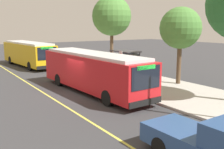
{
  "coord_description": "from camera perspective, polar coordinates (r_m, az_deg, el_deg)",
  "views": [
    {
      "loc": [
        17.22,
        -8.39,
        4.86
      ],
      "look_at": [
        1.85,
        1.65,
        1.51
      ],
      "focal_mm": 42.68,
      "sensor_mm": 36.0,
      "label": 1
    }
  ],
  "objects": [
    {
      "name": "lane_stripe_center",
      "position": [
        18.93,
        -12.96,
        -4.79
      ],
      "size": [
        36.0,
        0.14,
        0.01
      ],
      "primitive_type": "cube",
      "color": "#E0D64C",
      "rests_on": "ground_plane"
    },
    {
      "name": "transit_bus_second",
      "position": [
        34.11,
        -17.47,
        4.41
      ],
      "size": [
        10.97,
        3.54,
        2.95
      ],
      "color": "gold",
      "rests_on": "ground_plane"
    },
    {
      "name": "sidewalk_curb",
      "position": [
        22.95,
        6.6,
        -1.77
      ],
      "size": [
        44.0,
        6.4,
        0.15
      ],
      "primitive_type": "cube",
      "color": "#B7B2A8",
      "rests_on": "ground_plane"
    },
    {
      "name": "pedestrian_commuter",
      "position": [
        21.8,
        2.57,
        0.44
      ],
      "size": [
        0.24,
        0.4,
        1.69
      ],
      "color": "#282D47",
      "rests_on": "sidewalk_curb"
    },
    {
      "name": "pickup_truck",
      "position": [
        9.94,
        22.07,
        -14.22
      ],
      "size": [
        5.45,
        2.15,
        1.85
      ],
      "color": "#2D4C84",
      "rests_on": "ground_plane"
    },
    {
      "name": "waiting_bench",
      "position": [
        24.97,
        2.83,
        0.58
      ],
      "size": [
        1.6,
        0.48,
        0.95
      ],
      "color": "brown",
      "rests_on": "sidewalk_curb"
    },
    {
      "name": "bus_shelter",
      "position": [
        24.85,
        2.89,
        3.53
      ],
      "size": [
        2.9,
        1.6,
        2.48
      ],
      "color": "#333338",
      "rests_on": "sidewalk_curb"
    },
    {
      "name": "transit_bus_main",
      "position": [
        19.68,
        -4.12,
        0.83
      ],
      "size": [
        11.54,
        3.17,
        2.95
      ],
      "color": "red",
      "rests_on": "ground_plane"
    },
    {
      "name": "ground_plane",
      "position": [
        19.76,
        -6.96,
        -3.98
      ],
      "size": [
        120.0,
        120.0,
        0.0
      ],
      "primitive_type": "plane",
      "color": "#38383A"
    },
    {
      "name": "street_tree_upstreet",
      "position": [
        22.38,
        14.46,
        9.56
      ],
      "size": [
        3.36,
        3.36,
        6.24
      ],
      "color": "brown",
      "rests_on": "sidewalk_curb"
    },
    {
      "name": "route_sign_post",
      "position": [
        21.08,
        1.89,
        2.41
      ],
      "size": [
        0.44,
        0.08,
        2.8
      ],
      "color": "#333338",
      "rests_on": "sidewalk_curb"
    },
    {
      "name": "street_tree_near_shelter",
      "position": [
        29.48,
        -0.06,
        12.37
      ],
      "size": [
        4.26,
        4.26,
        7.91
      ],
      "color": "brown",
      "rests_on": "sidewalk_curb"
    }
  ]
}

